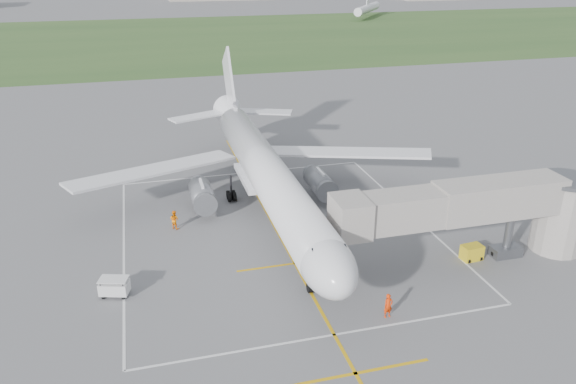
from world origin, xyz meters
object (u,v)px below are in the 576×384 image
object	(u,v)px
airliner	(265,171)
baggage_cart	(114,287)
ramp_worker_nose	(388,306)
ramp_worker_wing	(174,220)
jet_bridge	(489,209)
gpu_unit	(472,252)

from	to	relation	value
airliner	baggage_cart	xyz separation A→B (m)	(-14.62, -11.79, -3.63)
ramp_worker_nose	ramp_worker_wing	world-z (taller)	ramp_worker_nose
airliner	ramp_worker_nose	distance (m)	20.55
baggage_cart	jet_bridge	bearing A→B (deg)	12.41
jet_bridge	baggage_cart	bearing A→B (deg)	175.36
ramp_worker_wing	baggage_cart	bearing A→B (deg)	104.85
jet_bridge	baggage_cart	distance (m)	30.70
airliner	jet_bridge	bearing A→B (deg)	-42.19
airliner	gpu_unit	bearing A→B (deg)	-43.37
jet_bridge	gpu_unit	bearing A→B (deg)	164.74
jet_bridge	ramp_worker_wing	xyz separation A→B (m)	(-24.98, 12.83, -3.82)
ramp_worker_nose	ramp_worker_wing	size ratio (longest dim) A/B	1.01
gpu_unit	airliner	bearing A→B (deg)	131.49
gpu_unit	baggage_cart	bearing A→B (deg)	170.56
airliner	ramp_worker_nose	size ratio (longest dim) A/B	24.95
ramp_worker_wing	ramp_worker_nose	bearing A→B (deg)	168.92
baggage_cart	ramp_worker_wing	distance (m)	11.67
gpu_unit	ramp_worker_nose	xyz separation A→B (m)	(-10.40, -5.76, 0.29)
airliner	ramp_worker_wing	xyz separation A→B (m)	(-9.26, -1.42, -3.47)
jet_bridge	ramp_worker_nose	bearing A→B (deg)	-153.97
gpu_unit	ramp_worker_wing	distance (m)	27.18
baggage_cart	airliner	bearing A→B (deg)	55.92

